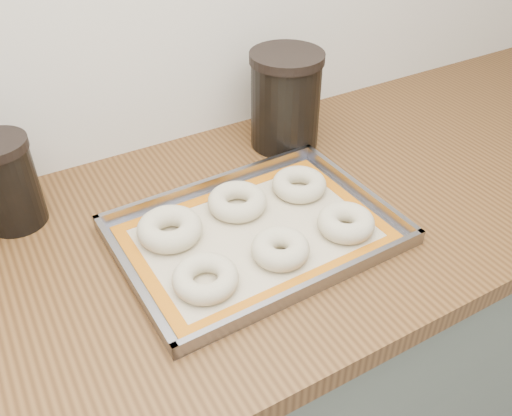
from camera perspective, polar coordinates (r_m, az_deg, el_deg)
cabinet at (r=1.28m, az=-6.48°, el=-19.82°), size 3.00×0.65×0.86m
countertop at (r=0.94m, az=-8.37°, el=-4.74°), size 3.06×0.68×0.04m
baking_tray at (r=0.93m, az=0.00°, el=-2.60°), size 0.47×0.34×0.03m
baking_mat at (r=0.93m, az=-0.00°, el=-2.70°), size 0.43×0.30×0.00m
bagel_front_left at (r=0.83m, az=-5.34°, el=-7.37°), size 0.11×0.11×0.03m
bagel_front_mid at (r=0.87m, az=2.59°, el=-4.29°), size 0.11×0.11×0.04m
bagel_front_right at (r=0.94m, az=9.44°, el=-1.53°), size 0.12×0.12×0.04m
bagel_back_left at (r=0.92m, az=-9.07°, el=-2.17°), size 0.13×0.13×0.04m
bagel_back_mid at (r=0.97m, az=-1.99°, el=0.69°), size 0.12×0.12×0.03m
bagel_back_right at (r=1.02m, az=4.57°, el=2.50°), size 0.11×0.11×0.03m
canister_mid at (r=1.01m, az=-24.77°, el=2.43°), size 0.11×0.11×0.16m
canister_right at (r=1.14m, az=3.12°, el=11.30°), size 0.15×0.15×0.20m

